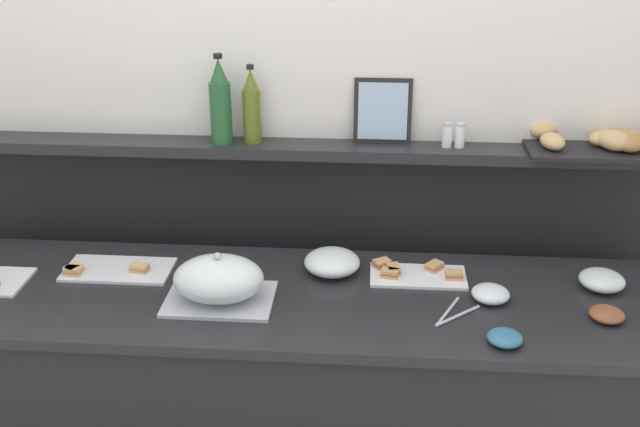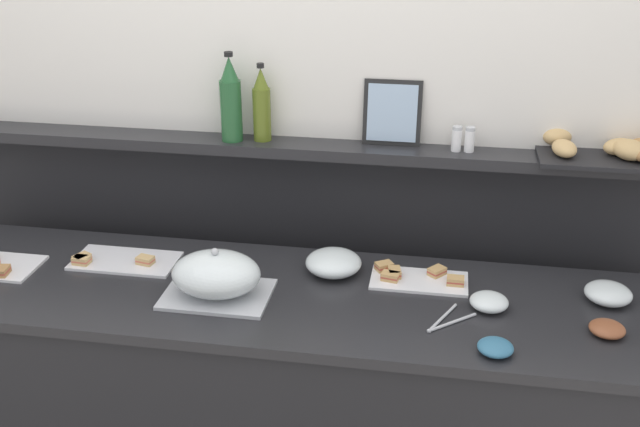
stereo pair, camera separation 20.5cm
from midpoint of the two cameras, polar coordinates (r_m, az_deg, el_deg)
The scene contains 18 objects.
ground_plane at distance 3.45m, azimuth 1.16°, elevation -14.19°, with size 12.00×12.00×0.00m, color gray.
buffet_counter at distance 2.70m, azimuth -0.72°, elevation -14.35°, with size 2.72×0.65×0.91m.
back_ledge_unit at distance 2.99m, azimuth 0.98°, elevation -5.23°, with size 2.86×0.22×1.28m.
sandwich_platter_side at distance 2.54m, azimuth 9.63°, elevation -4.89°, with size 0.32×0.16×0.04m.
sandwich_platter_rear at distance 2.68m, azimuth -12.74°, elevation -3.55°, with size 0.36×0.19×0.04m.
serving_cloche at distance 2.40m, azimuth -5.43°, elevation -4.78°, with size 0.34×0.24×0.17m.
glass_bowl_large at distance 2.58m, azimuth 23.13°, elevation -5.68°, with size 0.15×0.15×0.06m.
glass_bowl_medium at distance 2.55m, azimuth 3.34°, elevation -3.86°, with size 0.19×0.19×0.08m.
glass_bowl_small at distance 2.43m, azimuth 15.07°, elevation -6.57°, with size 0.12×0.12×0.05m.
condiment_bowl_teal at distance 2.42m, azimuth 23.23°, elevation -8.08°, with size 0.10×0.10×0.04m, color brown.
condiment_bowl_cream at distance 2.23m, azimuth 15.77°, elevation -9.79°, with size 0.10×0.10×0.04m, color teal.
serving_tongs at distance 2.34m, azimuth 12.06°, elevation -8.00°, with size 0.15×0.17×0.01m.
wine_bottle_green at distance 2.67m, azimuth -4.58°, elevation 8.43°, with size 0.08×0.08×0.32m.
olive_oil_bottle at distance 2.67m, azimuth -2.23°, elevation 8.08°, with size 0.06×0.06×0.28m.
salt_shaker at distance 2.64m, azimuth 12.51°, elevation 5.51°, with size 0.03×0.03×0.09m.
pepper_shaker at distance 2.64m, azimuth 13.46°, elevation 5.43°, with size 0.03×0.03×0.09m.
bread_basket at distance 2.71m, azimuth 23.06°, elevation 4.44°, with size 0.42×0.28×0.08m.
framed_picture at distance 2.65m, azimuth 7.72°, elevation 7.53°, with size 0.20×0.05×0.23m.
Camera 2 is at (0.49, -2.07, 2.13)m, focal length 42.29 mm.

